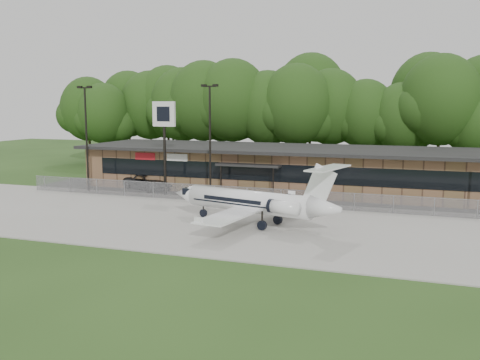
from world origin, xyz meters
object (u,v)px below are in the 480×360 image
at_px(suv, 148,182).
at_px(terminal, 285,168).
at_px(pole_sign, 164,124).
at_px(business_jet, 255,203).

bearing_deg(suv, terminal, -47.03).
xyz_separation_m(terminal, suv, (-12.87, -4.75, -1.39)).
bearing_deg(pole_sign, business_jet, -35.02).
relative_size(terminal, suv, 7.24).
xyz_separation_m(terminal, business_jet, (2.13, -16.37, -0.51)).
bearing_deg(business_jet, pole_sign, 156.14).
height_order(suv, pole_sign, pole_sign).
xyz_separation_m(business_jet, pole_sign, (-11.82, 9.22, 5.03)).
bearing_deg(pole_sign, suv, 145.89).
distance_m(terminal, pole_sign, 12.86).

